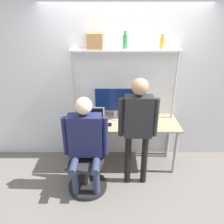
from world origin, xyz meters
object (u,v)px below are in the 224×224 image
at_px(bottle_amber, 162,43).
at_px(bottle_green, 125,42).
at_px(office_chair, 88,170).
at_px(person_seated, 85,139).
at_px(person_standing, 138,121).
at_px(monitor, 116,101).
at_px(storage_box, 95,41).
at_px(cell_phone, 110,125).
at_px(laptop, 93,119).

distance_m(bottle_amber, bottle_green, 0.53).
xyz_separation_m(office_chair, bottle_amber, (1.07, 0.73, 1.67)).
distance_m(person_seated, bottle_green, 1.49).
bearing_deg(person_standing, monitor, 116.14).
height_order(person_seated, storage_box, storage_box).
height_order(office_chair, storage_box, storage_box).
relative_size(monitor, bottle_green, 2.74).
bearing_deg(monitor, bottle_green, 13.26).
bearing_deg(person_seated, office_chair, 78.19).
xyz_separation_m(monitor, bottle_green, (0.13, 0.03, 0.90)).
bearing_deg(cell_phone, storage_box, 126.48).
height_order(cell_phone, storage_box, storage_box).
height_order(laptop, cell_phone, laptop).
bearing_deg(person_seated, cell_phone, 56.95).
relative_size(person_standing, bottle_green, 6.70).
bearing_deg(cell_phone, bottle_amber, 20.41).
bearing_deg(monitor, person_standing, -63.86).
xyz_separation_m(person_seated, bottle_green, (0.54, 0.77, 1.15)).
height_order(office_chair, bottle_amber, bottle_amber).
distance_m(monitor, bottle_green, 0.91).
xyz_separation_m(laptop, storage_box, (0.05, 0.22, 1.14)).
distance_m(monitor, bottle_amber, 1.11).
bearing_deg(office_chair, cell_phone, 55.27).
bearing_deg(laptop, storage_box, 76.93).
relative_size(monitor, person_standing, 0.41).
xyz_separation_m(cell_phone, bottle_green, (0.22, 0.28, 1.20)).
distance_m(cell_phone, storage_box, 1.25).
bearing_deg(monitor, bottle_amber, 2.73).
xyz_separation_m(office_chair, storage_box, (0.10, 0.73, 1.70)).
distance_m(office_chair, person_standing, 1.02).
height_order(monitor, storage_box, storage_box).
relative_size(monitor, laptop, 1.87).
xyz_separation_m(bottle_amber, storage_box, (-0.96, 0.00, 0.03)).
relative_size(office_chair, bottle_amber, 4.78).
bearing_deg(bottle_green, cell_phone, -128.49).
bearing_deg(cell_phone, person_seated, -123.05).
relative_size(office_chair, bottle_green, 3.86).
xyz_separation_m(laptop, bottle_green, (0.48, 0.22, 1.14)).
xyz_separation_m(cell_phone, storage_box, (-0.21, 0.28, 1.21)).
distance_m(laptop, storage_box, 1.16).
xyz_separation_m(person_seated, person_standing, (0.71, 0.14, 0.20)).
distance_m(office_chair, bottle_green, 1.92).
distance_m(person_standing, bottle_green, 1.16).
xyz_separation_m(cell_phone, bottle_amber, (0.75, 0.28, 1.18)).
distance_m(laptop, cell_phone, 0.27).
bearing_deg(office_chair, bottle_amber, 34.43).
relative_size(person_standing, storage_box, 7.23).
bearing_deg(person_standing, laptop, 147.07).
relative_size(cell_phone, person_standing, 0.09).
height_order(person_seated, bottle_amber, bottle_amber).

